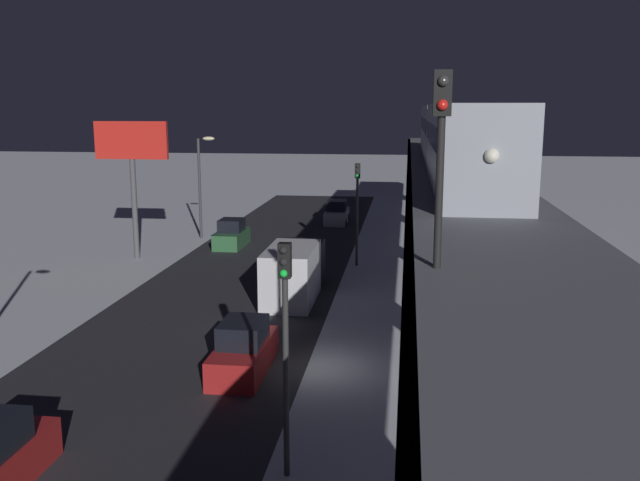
% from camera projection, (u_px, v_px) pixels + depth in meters
% --- Properties ---
extents(ground_plane, '(240.00, 240.00, 0.00)m').
position_uv_depth(ground_plane, '(314.00, 367.00, 26.13)').
color(ground_plane, silver).
extents(avenue_asphalt, '(11.00, 102.08, 0.01)m').
position_uv_depth(avenue_asphalt, '(168.00, 360.00, 26.85)').
color(avenue_asphalt, '#28282D').
rests_on(avenue_asphalt, ground_plane).
extents(elevated_railway, '(5.00, 102.08, 6.49)m').
position_uv_depth(elevated_railway, '(473.00, 227.00, 24.35)').
color(elevated_railway, slate).
rests_on(elevated_railway, ground_plane).
extents(subway_train, '(2.94, 36.87, 3.40)m').
position_uv_depth(subway_train, '(453.00, 135.00, 38.07)').
color(subway_train, '#999EA8').
rests_on(subway_train, elevated_railway).
extents(rail_signal, '(0.36, 0.41, 4.00)m').
position_uv_depth(rail_signal, '(441.00, 135.00, 13.65)').
color(rail_signal, black).
rests_on(rail_signal, elevated_railway).
extents(sedan_silver, '(1.91, 4.49, 1.97)m').
position_uv_depth(sedan_silver, '(337.00, 214.00, 58.60)').
color(sedan_silver, '#B2B2B7').
rests_on(sedan_silver, ground_plane).
extents(sedan_red_2, '(1.80, 4.49, 1.97)m').
position_uv_depth(sedan_red_2, '(243.00, 351.00, 25.62)').
color(sedan_red_2, '#A51E1E').
rests_on(sedan_red_2, ground_plane).
extents(sedan_green, '(1.80, 4.08, 1.97)m').
position_uv_depth(sedan_green, '(232.00, 235.00, 48.73)').
color(sedan_green, '#2D6038').
rests_on(sedan_green, ground_plane).
extents(box_truck, '(2.40, 7.40, 2.80)m').
position_uv_depth(box_truck, '(295.00, 271.00, 35.74)').
color(box_truck, black).
rests_on(box_truck, ground_plane).
extents(traffic_light_near, '(0.32, 0.44, 6.40)m').
position_uv_depth(traffic_light_near, '(285.00, 327.00, 17.68)').
color(traffic_light_near, '#2D2D2D').
rests_on(traffic_light_near, ground_plane).
extents(traffic_light_mid, '(0.32, 0.44, 6.40)m').
position_uv_depth(traffic_light_mid, '(357.00, 199.00, 42.13)').
color(traffic_light_mid, '#2D2D2D').
rests_on(traffic_light_mid, ground_plane).
extents(commercial_billboard, '(4.80, 0.36, 8.90)m').
position_uv_depth(commercial_billboard, '(132.00, 154.00, 43.81)').
color(commercial_billboard, '#4C4C51').
rests_on(commercial_billboard, ground_plane).
extents(street_lamp_far, '(1.35, 0.44, 7.65)m').
position_uv_depth(street_lamp_far, '(202.00, 175.00, 51.03)').
color(street_lamp_far, '#38383D').
rests_on(street_lamp_far, ground_plane).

